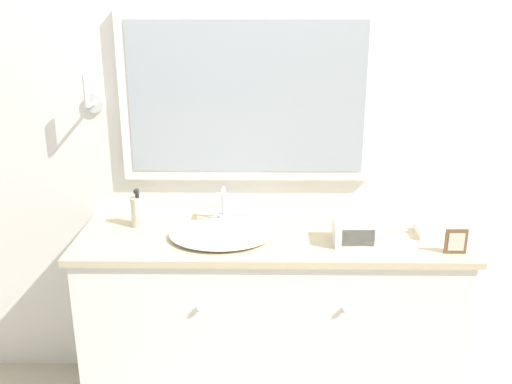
{
  "coord_description": "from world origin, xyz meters",
  "views": [
    {
      "loc": [
        -0.04,
        -2.02,
        1.85
      ],
      "look_at": [
        -0.07,
        0.29,
        1.07
      ],
      "focal_mm": 40.0,
      "sensor_mm": 36.0,
      "label": 1
    }
  ],
  "objects_px": {
    "soap_bottle": "(138,211)",
    "appliance_box": "(356,232)",
    "sink_basin": "(221,233)",
    "picture_frame": "(456,241)"
  },
  "relations": [
    {
      "from": "soap_bottle",
      "to": "appliance_box",
      "type": "bearing_deg",
      "value": -10.82
    },
    {
      "from": "sink_basin",
      "to": "soap_bottle",
      "type": "relative_size",
      "value": 2.5
    },
    {
      "from": "appliance_box",
      "to": "picture_frame",
      "type": "relative_size",
      "value": 1.77
    },
    {
      "from": "sink_basin",
      "to": "picture_frame",
      "type": "height_order",
      "value": "sink_basin"
    },
    {
      "from": "picture_frame",
      "to": "appliance_box",
      "type": "bearing_deg",
      "value": 166.48
    },
    {
      "from": "sink_basin",
      "to": "appliance_box",
      "type": "relative_size",
      "value": 2.4
    },
    {
      "from": "soap_bottle",
      "to": "appliance_box",
      "type": "distance_m",
      "value": 0.97
    },
    {
      "from": "soap_bottle",
      "to": "sink_basin",
      "type": "bearing_deg",
      "value": -17.2
    },
    {
      "from": "soap_bottle",
      "to": "picture_frame",
      "type": "bearing_deg",
      "value": -11.61
    },
    {
      "from": "sink_basin",
      "to": "soap_bottle",
      "type": "height_order",
      "value": "soap_bottle"
    }
  ]
}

